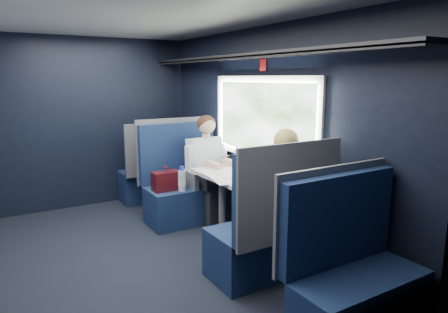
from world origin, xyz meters
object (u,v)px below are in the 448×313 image
seat_bay_near (184,187)px  bottle_small (237,156)px  table (235,181)px  cup (236,160)px  seat_bay_far (270,233)px  laptop (258,165)px  man (209,164)px  woman (281,190)px  seat_row_back (352,278)px  seat_row_front (157,173)px

seat_bay_near → bottle_small: size_ratio=5.68×
table → cup: bearing=55.9°
seat_bay_far → bottle_small: size_ratio=5.68×
seat_bay_far → laptop: seat_bay_far is taller
laptop → man: bearing=111.4°
seat_bay_near → woman: (0.26, -1.58, 0.31)m
man → cup: size_ratio=15.39×
table → woman: (0.07, -0.71, 0.06)m
laptop → bottle_small: bearing=94.9°
man → woman: size_ratio=1.00×
seat_bay_near → man: bearing=-33.1°
seat_row_back → laptop: (0.51, 1.82, 0.39)m
table → seat_row_front: seat_row_front is taller
cup → seat_bay_near: bearing=138.9°
seat_bay_near → cup: (0.49, -0.43, 0.36)m
table → laptop: laptop is taller
man → bottle_small: size_ratio=5.96×
woman → laptop: 0.78m
cup → woman: bearing=-101.3°
seat_bay_near → seat_row_back: seat_bay_near is taller
seat_bay_far → laptop: size_ratio=3.52×
seat_row_back → laptop: size_ratio=3.24×
man → bottle_small: bearing=-52.0°
seat_row_back → man: size_ratio=0.88×
seat_bay_near → seat_row_back: 2.67m
woman → laptop: bearing=70.4°
man → woman: 1.41m
table → man: 0.70m
seat_bay_near → table: bearing=-77.4°
seat_bay_far → laptop: 1.11m
seat_bay_far → woman: (0.25, 0.17, 0.31)m
seat_bay_far → woman: 0.43m
seat_row_back → bottle_small: seat_row_back is taller
seat_row_back → woman: woman is taller
seat_row_front → seat_row_back: size_ratio=1.00×
seat_bay_far → seat_row_back: (0.00, -0.92, -0.00)m
seat_bay_near → man: (0.26, -0.17, 0.30)m
seat_bay_far → cup: bearing=69.9°
seat_row_front → table: bearing=-84.2°
seat_bay_far → bottle_small: seat_bay_far is taller
seat_bay_near → bottle_small: bearing=-43.4°
seat_row_back → woman: size_ratio=0.88×
seat_row_back → laptop: seat_row_back is taller
seat_row_front → man: (0.25, -1.10, 0.31)m
table → woman: bearing=-84.5°
seat_bay_near → bottle_small: 0.79m
seat_bay_near → seat_row_back: bearing=-89.8°
table → seat_bay_far: bearing=-101.8°
seat_row_back → woman: 1.16m
woman → laptop: size_ratio=3.70×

